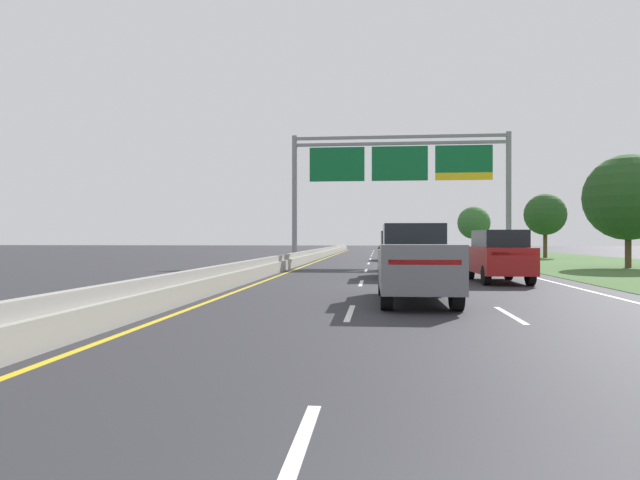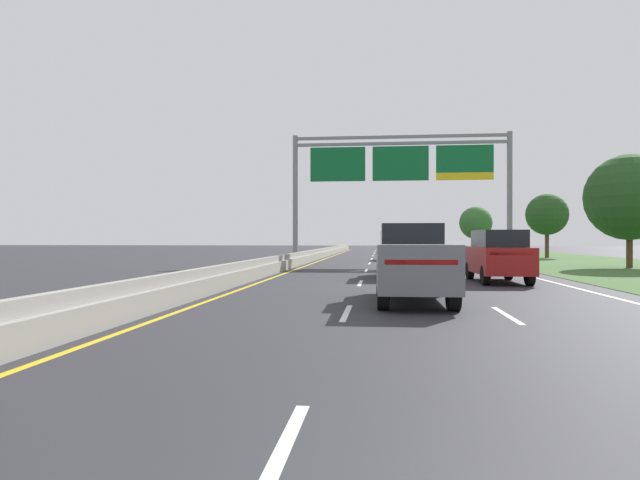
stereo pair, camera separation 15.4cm
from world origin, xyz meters
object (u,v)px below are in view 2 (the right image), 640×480
Objects in this scene: car_navy_centre_lane_sedan at (392,250)px; pickup_truck_grey at (413,263)px; roadside_tree_mid at (630,197)px; roadside_tree_far at (547,215)px; overhead_sign_gantry at (400,171)px; car_red_right_lane_suv at (498,255)px; car_darkgreen_centre_lane_suv at (399,253)px; roadside_tree_distant at (476,223)px.

pickup_truck_grey is at bearing 179.10° from car_navy_centre_lane_sedan.
roadside_tree_mid is 17.96m from roadside_tree_far.
pickup_truck_grey is (-0.45, -23.33, -5.40)m from overhead_sign_gantry.
roadside_tree_mid reaches higher than car_red_right_lane_suv.
roadside_tree_far is at bearing -20.62° from car_red_right_lane_suv.
roadside_tree_mid is (13.87, -10.94, 3.43)m from car_navy_centre_lane_sedan.
overhead_sign_gantry is 3.40× the size of car_navy_centre_lane_sedan.
overhead_sign_gantry is 14.41m from car_darkgreen_centre_lane_suv.
roadside_tree_distant is (-3.86, 31.37, -0.63)m from roadside_tree_mid.
overhead_sign_gantry is 14.15m from roadside_tree_mid.
pickup_truck_grey is 24.20m from roadside_tree_mid.
car_red_right_lane_suv is at bearing -77.92° from overhead_sign_gantry.
roadside_tree_distant is (6.22, 43.38, 2.51)m from car_red_right_lane_suv.
overhead_sign_gantry is 2.56× the size of roadside_tree_far.
pickup_truck_grey is at bearing -125.42° from roadside_tree_mid.
car_navy_centre_lane_sedan is 0.80× the size of roadside_tree_distant.
roadside_tree_distant is at bearing 107.30° from roadside_tree_far.
car_navy_centre_lane_sedan is 23.26m from car_red_right_lane_suv.
car_navy_centre_lane_sedan is 0.65× the size of roadside_tree_mid.
roadside_tree_far is at bearing -27.82° from car_darkgreen_centre_lane_suv.
car_red_right_lane_suv is at bearing -27.68° from pickup_truck_grey.
roadside_tree_mid is (13.91, 19.56, 3.17)m from pickup_truck_grey.
roadside_tree_mid is (13.99, 9.58, 3.15)m from car_darkgreen_centre_lane_suv.
overhead_sign_gantry is at bearing -177.50° from car_navy_centre_lane_sedan.
roadside_tree_mid is (13.46, -3.78, -2.23)m from overhead_sign_gantry.
roadside_tree_distant reaches higher than car_darkgreen_centre_lane_suv.
roadside_tree_far reaches higher than car_red_right_lane_suv.
car_darkgreen_centre_lane_suv is (-0.53, -13.36, -5.38)m from overhead_sign_gantry.
car_red_right_lane_suv is at bearing -122.18° from car_darkgreen_centre_lane_suv.
car_darkgreen_centre_lane_suv is 31.17m from roadside_tree_far.
roadside_tree_mid is 31.61m from roadside_tree_distant.
overhead_sign_gantry is 2.21× the size of roadside_tree_mid.
roadside_tree_distant is at bearing -9.64° from car_red_right_lane_suv.
car_navy_centre_lane_sedan is (-0.42, 7.16, -5.66)m from overhead_sign_gantry.
car_darkgreen_centre_lane_suv is 0.85× the size of roadside_tree_distant.
car_red_right_lane_suv is 4.60m from car_darkgreen_centre_lane_suv.
pickup_truck_grey is at bearing -179.91° from car_darkgreen_centre_lane_suv.
roadside_tree_mid is at bearing -82.99° from roadside_tree_distant.
roadside_tree_distant is (10.13, 40.95, 2.51)m from car_darkgreen_centre_lane_suv.
roadside_tree_far is (13.78, 14.18, -2.50)m from overhead_sign_gantry.
car_red_right_lane_suv is at bearing -171.45° from car_navy_centre_lane_sedan.
pickup_truck_grey is 51.97m from roadside_tree_distant.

